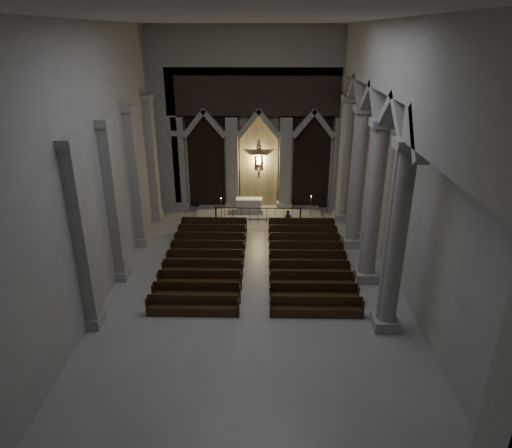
{
  "coord_description": "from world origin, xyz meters",
  "views": [
    {
      "loc": [
        0.39,
        -18.64,
        11.53
      ],
      "look_at": [
        -0.02,
        3.0,
        2.39
      ],
      "focal_mm": 32.0,
      "sensor_mm": 36.0,
      "label": 1
    }
  ],
  "objects_px": {
    "candle_stand_left": "(221,213)",
    "candle_stand_right": "(310,212)",
    "worshipper": "(288,220)",
    "altar_rail": "(258,213)",
    "pews": "(256,261)",
    "altar": "(249,205)"
  },
  "relations": [
    {
      "from": "altar_rail",
      "to": "candle_stand_left",
      "type": "xyz_separation_m",
      "value": [
        -2.46,
        0.8,
        -0.34
      ]
    },
    {
      "from": "candle_stand_left",
      "to": "candle_stand_right",
      "type": "xyz_separation_m",
      "value": [
        5.94,
        0.08,
        0.04
      ]
    },
    {
      "from": "altar_rail",
      "to": "candle_stand_right",
      "type": "height_order",
      "value": "candle_stand_right"
    },
    {
      "from": "candle_stand_right",
      "to": "worshipper",
      "type": "height_order",
      "value": "candle_stand_right"
    },
    {
      "from": "candle_stand_left",
      "to": "candle_stand_right",
      "type": "distance_m",
      "value": 5.94
    },
    {
      "from": "altar",
      "to": "candle_stand_left",
      "type": "height_order",
      "value": "candle_stand_left"
    },
    {
      "from": "worshipper",
      "to": "pews",
      "type": "bearing_deg",
      "value": -98.39
    },
    {
      "from": "altar",
      "to": "candle_stand_right",
      "type": "xyz_separation_m",
      "value": [
        4.13,
        -0.9,
        -0.17
      ]
    },
    {
      "from": "worshipper",
      "to": "candle_stand_left",
      "type": "bearing_deg",
      "value": 169.45
    },
    {
      "from": "altar_rail",
      "to": "candle_stand_left",
      "type": "relative_size",
      "value": 3.9
    },
    {
      "from": "candle_stand_right",
      "to": "worshipper",
      "type": "relative_size",
      "value": 1.24
    },
    {
      "from": "candle_stand_left",
      "to": "pews",
      "type": "xyz_separation_m",
      "value": [
        2.46,
        -6.78,
        -0.09
      ]
    },
    {
      "from": "candle_stand_left",
      "to": "worshipper",
      "type": "distance_m",
      "value": 4.73
    },
    {
      "from": "candle_stand_left",
      "to": "candle_stand_right",
      "type": "bearing_deg",
      "value": 0.73
    },
    {
      "from": "altar",
      "to": "candle_stand_right",
      "type": "distance_m",
      "value": 4.23
    },
    {
      "from": "candle_stand_left",
      "to": "altar",
      "type": "bearing_deg",
      "value": 28.18
    },
    {
      "from": "pews",
      "to": "candle_stand_right",
      "type": "bearing_deg",
      "value": 63.1
    },
    {
      "from": "candle_stand_right",
      "to": "worshipper",
      "type": "distance_m",
      "value": 2.51
    },
    {
      "from": "candle_stand_left",
      "to": "pews",
      "type": "distance_m",
      "value": 7.21
    },
    {
      "from": "candle_stand_left",
      "to": "pews",
      "type": "relative_size",
      "value": 0.15
    },
    {
      "from": "candle_stand_left",
      "to": "altar_rail",
      "type": "bearing_deg",
      "value": -18.02
    },
    {
      "from": "altar",
      "to": "altar_rail",
      "type": "distance_m",
      "value": 1.89
    }
  ]
}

